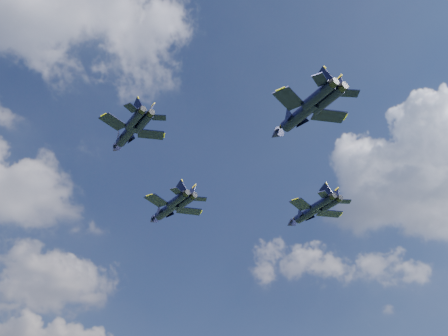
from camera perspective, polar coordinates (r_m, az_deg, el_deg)
The scene contains 4 objects.
jet_lead at distance 115.10m, azimuth -5.89°, elevation -4.30°, with size 12.88×16.95×4.00m.
jet_left at distance 90.37m, azimuth -9.87°, elevation 3.34°, with size 10.91×14.08×3.36m.
jet_right at distance 112.68m, azimuth 8.41°, elevation -4.61°, with size 12.46×16.13×3.84m.
jet_slot at distance 85.82m, azimuth 7.50°, elevation 5.24°, with size 13.16×17.02×4.05m.
Camera 1 is at (-43.01, -79.63, 3.46)m, focal length 45.00 mm.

